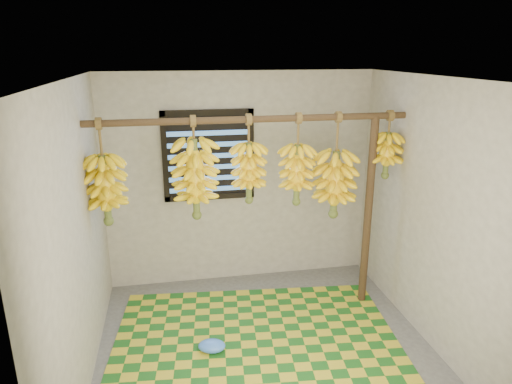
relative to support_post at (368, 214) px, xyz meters
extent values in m
cube|color=#4E4E4E|center=(-1.20, -0.70, -1.00)|extent=(3.00, 3.00, 0.01)
cube|color=silver|center=(-1.20, -0.70, 1.40)|extent=(3.00, 3.00, 0.01)
cube|color=gray|center=(-1.20, 0.80, 0.20)|extent=(3.00, 0.01, 2.40)
cube|color=gray|center=(-2.71, -0.70, 0.20)|extent=(0.01, 3.00, 2.40)
cube|color=gray|center=(0.30, -0.70, 0.20)|extent=(0.01, 3.00, 2.40)
cube|color=black|center=(-1.55, 0.78, 0.50)|extent=(1.00, 0.04, 1.00)
cylinder|color=#46311E|center=(-1.20, 0.00, 1.00)|extent=(3.00, 0.06, 0.06)
cylinder|color=#46311E|center=(0.00, 0.00, 0.00)|extent=(0.08, 0.08, 2.00)
cube|color=#1A591A|center=(-1.28, -0.62, -0.99)|extent=(2.83, 2.36, 0.01)
ellipsoid|color=#3E77E8|center=(-1.69, -0.59, -0.94)|extent=(0.28, 0.23, 0.10)
cylinder|color=brown|center=(-2.55, 0.00, 0.86)|extent=(0.02, 0.02, 0.34)
cylinder|color=#4C5923|center=(-2.55, 0.00, 0.42)|extent=(0.07, 0.07, 0.60)
cylinder|color=brown|center=(-1.74, 0.00, 0.92)|extent=(0.02, 0.02, 0.22)
cylinder|color=#4C5923|center=(-1.74, 0.00, 0.48)|extent=(0.07, 0.07, 0.71)
cylinder|color=brown|center=(-1.24, 0.00, 0.89)|extent=(0.02, 0.02, 0.28)
cylinder|color=#4C5923|center=(-1.24, 0.00, 0.52)|extent=(0.06, 0.06, 0.54)
cylinder|color=brown|center=(-0.77, 0.00, 0.87)|extent=(0.02, 0.02, 0.31)
cylinder|color=#4C5923|center=(-0.77, 0.00, 0.47)|extent=(0.06, 0.06, 0.55)
cylinder|color=brown|center=(-0.38, 0.00, 0.83)|extent=(0.02, 0.02, 0.39)
cylinder|color=#4C5923|center=(-0.38, 0.00, 0.36)|extent=(0.07, 0.07, 0.62)
cylinder|color=brown|center=(0.15, 0.00, 0.92)|extent=(0.02, 0.02, 0.22)
cylinder|color=#4C5923|center=(0.15, 0.00, 0.63)|extent=(0.06, 0.06, 0.42)
camera|label=1|loc=(-1.96, -4.10, 1.61)|focal=32.00mm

